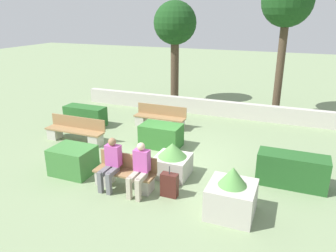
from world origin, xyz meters
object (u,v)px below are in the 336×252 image
object	(u,v)px
person_seated_man	(140,167)
planter_corner_left	(231,195)
bench_front	(125,176)
tree_center_left	(287,4)
tree_leftmost	(175,26)
suitcase	(169,185)
planter_corner_right	(172,161)
person_seated_woman	(111,161)
bench_left_side	(75,132)
bench_right_side	(160,119)

from	to	relation	value
person_seated_man	planter_corner_left	bearing A→B (deg)	-1.40
bench_front	tree_center_left	xyz separation A→B (m)	(2.99, 7.96, 4.19)
tree_leftmost	bench_front	bearing A→B (deg)	-77.69
suitcase	tree_leftmost	world-z (taller)	tree_leftmost
tree_leftmost	planter_corner_right	bearing A→B (deg)	-69.54
person_seated_man	planter_corner_left	distance (m)	2.26
planter_corner_right	tree_leftmost	bearing A→B (deg)	110.46
person_seated_woman	planter_corner_right	size ratio (longest dim) A/B	1.38
planter_corner_left	planter_corner_right	xyz separation A→B (m)	(-1.85, 1.21, -0.03)
tree_leftmost	suitcase	bearing A→B (deg)	-69.90
tree_leftmost	bench_left_side	bearing A→B (deg)	-101.90
person_seated_man	tree_center_left	distance (m)	9.28
person_seated_man	tree_leftmost	xyz separation A→B (m)	(-2.29, 8.34, 2.91)
bench_front	planter_corner_right	world-z (taller)	planter_corner_right
planter_corner_left	bench_right_side	bearing A→B (deg)	128.34
person_seated_man	tree_center_left	bearing A→B (deg)	72.85
planter_corner_right	person_seated_man	bearing A→B (deg)	-108.88
planter_corner_left	tree_center_left	xyz separation A→B (m)	(0.26, 8.15, 4.03)
bench_right_side	person_seated_woman	bearing A→B (deg)	-84.24
person_seated_man	suitcase	world-z (taller)	person_seated_man
tree_leftmost	tree_center_left	xyz separation A→B (m)	(4.78, -0.25, 0.88)
bench_left_side	tree_center_left	xyz separation A→B (m)	(6.08, 5.88, 4.17)
bench_left_side	tree_leftmost	world-z (taller)	tree_leftmost
person_seated_man	person_seated_woman	size ratio (longest dim) A/B	0.99
bench_right_side	tree_center_left	xyz separation A→B (m)	(3.98, 3.45, 4.17)
bench_right_side	tree_leftmost	world-z (taller)	tree_leftmost
bench_right_side	planter_corner_left	world-z (taller)	planter_corner_left
tree_leftmost	tree_center_left	bearing A→B (deg)	-2.94
bench_left_side	suitcase	size ratio (longest dim) A/B	2.71
bench_front	person_seated_woman	size ratio (longest dim) A/B	1.23
bench_front	tree_center_left	world-z (taller)	tree_center_left
person_seated_woman	person_seated_man	bearing A→B (deg)	-0.07
person_seated_man	suitcase	bearing A→B (deg)	10.78
bench_front	planter_corner_left	bearing A→B (deg)	-4.01
planter_corner_right	tree_leftmost	distance (m)	8.30
planter_corner_right	planter_corner_left	bearing A→B (deg)	-33.26
bench_right_side	tree_leftmost	bearing A→B (deg)	99.69
person_seated_woman	tree_center_left	xyz separation A→B (m)	(3.29, 8.10, 3.79)
suitcase	bench_front	bearing A→B (deg)	179.97
bench_right_side	tree_leftmost	distance (m)	5.01
bench_right_side	planter_corner_left	distance (m)	6.00
bench_left_side	planter_corner_left	size ratio (longest dim) A/B	1.89
person_seated_man	tree_center_left	world-z (taller)	tree_center_left
person_seated_man	person_seated_woman	distance (m)	0.79
tree_center_left	bench_front	bearing A→B (deg)	-110.61
bench_front	planter_corner_left	xyz separation A→B (m)	(2.74, -0.19, 0.16)
bench_right_side	person_seated_woman	world-z (taller)	person_seated_woman
bench_front	suitcase	bearing A→B (deg)	-0.03
bench_left_side	bench_right_side	distance (m)	3.21
person_seated_man	bench_right_side	bearing A→B (deg)	107.65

